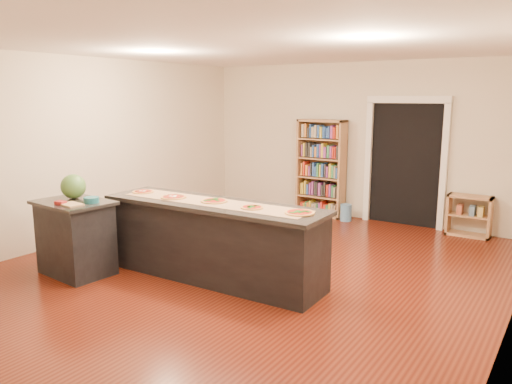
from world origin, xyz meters
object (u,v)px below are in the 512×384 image
Objects in this scene: low_shelf at (469,216)px; waste_bin at (346,213)px; bookshelf at (321,168)px; kitchen_island at (213,240)px; side_counter at (76,237)px; watermelon at (73,186)px.

waste_bin is (-2.03, -0.16, -0.18)m from low_shelf.
bookshelf is 5.98× the size of waste_bin.
waste_bin is at bearing 85.40° from kitchen_island.
bookshelf reaches higher than side_counter.
waste_bin is 4.77m from watermelon.
low_shelf is (2.22, 3.74, -0.15)m from kitchen_island.
watermelon reaches higher than side_counter.
watermelon reaches higher than kitchen_island.
watermelon is (-1.26, -4.43, 0.19)m from bookshelf.
bookshelf is (1.14, 4.54, 0.42)m from side_counter.
low_shelf is at bearing 0.36° from bookshelf.
waste_bin is (0.59, -0.14, -0.74)m from bookshelf.
watermelon is (-1.66, -0.71, 0.61)m from kitchen_island.
side_counter is 1.42× the size of low_shelf.
side_counter is at bearing -111.43° from waste_bin.
low_shelf is at bearing 57.69° from kitchen_island.
side_counter is (-1.54, -0.82, -0.01)m from kitchen_island.
low_shelf is (3.76, 4.56, -0.14)m from side_counter.
bookshelf is at bearing 80.66° from side_counter.
low_shelf is at bearing 55.23° from side_counter.
waste_bin is (1.73, 4.40, -0.32)m from side_counter.
kitchen_island is 1.91m from watermelon.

